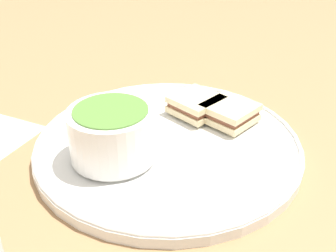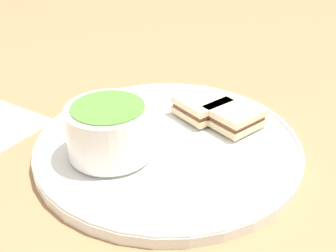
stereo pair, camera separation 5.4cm
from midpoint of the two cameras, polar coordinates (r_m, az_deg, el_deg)
The scene contains 6 objects.
ground_plane at distance 0.56m, azimuth 2.76°, elevation -3.40°, with size 2.40×2.40×0.00m, color #9E754C.
plate at distance 0.55m, azimuth 2.79°, elevation -2.55°, with size 0.37×0.37×0.02m.
soup_bowl at distance 0.50m, azimuth -5.45°, elevation -0.59°, with size 0.11×0.11×0.07m.
spoon at distance 0.55m, azimuth -6.20°, elevation -1.20°, with size 0.08×0.11×0.01m.
sandwich_half_near at distance 0.59m, azimuth 12.18°, elevation 1.37°, with size 0.07×0.07×0.03m.
sandwich_half_far at distance 0.61m, azimuth 7.49°, elevation 2.83°, with size 0.07×0.07×0.03m.
Camera 2 is at (-0.35, 0.30, 0.31)m, focal length 42.00 mm.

